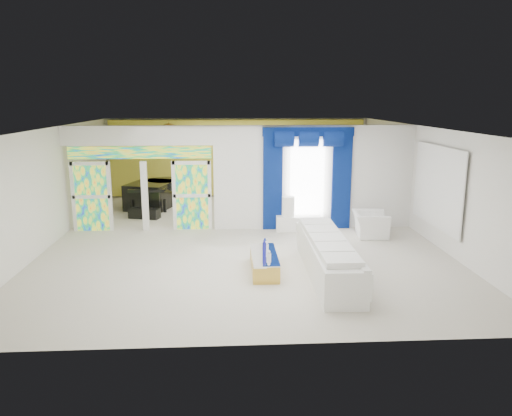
{
  "coord_description": "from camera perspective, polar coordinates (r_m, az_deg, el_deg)",
  "views": [
    {
      "loc": [
        -0.37,
        -12.89,
        3.73
      ],
      "look_at": [
        0.3,
        -1.2,
        1.1
      ],
      "focal_mm": 34.24,
      "sensor_mm": 36.0,
      "label": 1
    }
  ],
  "objects": [
    {
      "name": "piano_bench",
      "position": [
        15.95,
        -12.9,
        -0.6
      ],
      "size": [
        1.04,
        0.63,
        0.32
      ],
      "primitive_type": "cube",
      "rotation": [
        0.0,
        0.0,
        -0.28
      ],
      "color": "black",
      "rests_on": "ground"
    },
    {
      "name": "gold_curtains",
      "position": [
        18.93,
        -2.15,
        5.87
      ],
      "size": [
        9.7,
        0.12,
        2.9
      ],
      "primitive_type": "cube",
      "color": "gold",
      "rests_on": "ground"
    },
    {
      "name": "decanters",
      "position": [
        10.92,
        1.17,
        -4.78
      ],
      "size": [
        0.16,
        0.93,
        0.26
      ],
      "color": "#161897",
      "rests_on": "coffee_table"
    },
    {
      "name": "blue_drape_right",
      "position": [
        14.34,
        9.96,
        3.11
      ],
      "size": [
        0.55,
        0.1,
        2.8
      ],
      "primitive_type": "cube",
      "color": "#030D4A",
      "rests_on": "ground"
    },
    {
      "name": "wall_mirror",
      "position": [
        13.21,
        20.5,
        2.35
      ],
      "size": [
        0.04,
        2.7,
        1.9
      ],
      "primitive_type": "cube",
      "color": "white",
      "rests_on": "ground"
    },
    {
      "name": "window_pane",
      "position": [
        14.16,
        5.99,
        3.32
      ],
      "size": [
        1.0,
        0.02,
        2.3
      ],
      "primitive_type": "cube",
      "color": "white",
      "rests_on": "dividing_wall"
    },
    {
      "name": "dividing_header",
      "position": [
        14.15,
        -13.51,
        8.23
      ],
      "size": [
        4.3,
        0.18,
        0.55
      ],
      "primitive_type": "cube",
      "color": "white",
      "rests_on": "dividing_wall"
    },
    {
      "name": "stained_panel_left",
      "position": [
        14.69,
        -18.64,
        1.27
      ],
      "size": [
        0.95,
        0.04,
        2.0
      ],
      "primitive_type": "cube",
      "color": "#994C3F",
      "rests_on": "ground"
    },
    {
      "name": "grand_piano",
      "position": [
        17.44,
        -12.09,
        1.5
      ],
      "size": [
        1.78,
        2.06,
        0.89
      ],
      "primitive_type": "cube",
      "rotation": [
        0.0,
        0.0,
        -0.28
      ],
      "color": "black",
      "rests_on": "ground"
    },
    {
      "name": "chandelier",
      "position": [
        16.44,
        -10.14,
        8.69
      ],
      "size": [
        0.6,
        0.6,
        0.6
      ],
      "primitive_type": "sphere",
      "color": "gold",
      "rests_on": "ceiling"
    },
    {
      "name": "armchair",
      "position": [
        13.87,
        13.19,
        -1.85
      ],
      "size": [
        1.02,
        1.13,
        0.67
      ],
      "primitive_type": "imported",
      "rotation": [
        0.0,
        0.0,
        1.46
      ],
      "color": "white",
      "rests_on": "ground"
    },
    {
      "name": "coffee_table",
      "position": [
        10.84,
        0.96,
        -6.42
      ],
      "size": [
        0.59,
        1.68,
        0.37
      ],
      "primitive_type": "cube",
      "rotation": [
        0.0,
        0.0,
        -0.02
      ],
      "color": "gold",
      "rests_on": "ground"
    },
    {
      "name": "blue_pelmet",
      "position": [
        13.98,
        6.14,
        8.85
      ],
      "size": [
        2.6,
        0.12,
        0.25
      ],
      "primitive_type": "cube",
      "color": "#030D4A",
      "rests_on": "dividing_wall"
    },
    {
      "name": "floor",
      "position": [
        13.43,
        -1.58,
        -3.48
      ],
      "size": [
        12.0,
        12.0,
        0.0
      ],
      "primitive_type": "plane",
      "color": "#B7AF9E",
      "rests_on": "ground"
    },
    {
      "name": "console_table",
      "position": [
        14.13,
        4.96,
        -1.81
      ],
      "size": [
        1.29,
        0.47,
        0.42
      ],
      "primitive_type": "cube",
      "rotation": [
        0.0,
        0.0,
        -0.05
      ],
      "color": "white",
      "rests_on": "ground"
    },
    {
      "name": "dividing_wall",
      "position": [
        14.3,
        6.93,
        3.59
      ],
      "size": [
        5.7,
        0.18,
        3.0
      ],
      "primitive_type": "cube",
      "color": "white",
      "rests_on": "ground"
    },
    {
      "name": "stained_panel_right",
      "position": [
        14.2,
        -7.48,
        1.46
      ],
      "size": [
        0.95,
        0.04,
        2.0
      ],
      "primitive_type": "cube",
      "color": "#994C3F",
      "rests_on": "ground"
    },
    {
      "name": "blue_drape_left",
      "position": [
        14.02,
        1.96,
        3.08
      ],
      "size": [
        0.55,
        0.1,
        2.8
      ],
      "primitive_type": "cube",
      "color": "#030D4A",
      "rests_on": "ground"
    },
    {
      "name": "white_sofa",
      "position": [
        10.68,
        8.36,
        -5.83
      ],
      "size": [
        0.89,
        3.87,
        0.73
      ],
      "primitive_type": "cube",
      "rotation": [
        0.0,
        0.0,
        -0.02
      ],
      "color": "white",
      "rests_on": "ground"
    },
    {
      "name": "stained_transom",
      "position": [
        14.19,
        -13.41,
        6.32
      ],
      "size": [
        4.0,
        0.05,
        0.35
      ],
      "primitive_type": "cube",
      "color": "#994C3F",
      "rests_on": "dividing_header"
    },
    {
      "name": "tv_console",
      "position": [
        16.92,
        -17.81,
        0.69
      ],
      "size": [
        0.58,
        0.54,
        0.8
      ],
      "primitive_type": "cube",
      "rotation": [
        0.0,
        0.0,
        -0.07
      ],
      "color": "tan",
      "rests_on": "ground"
    },
    {
      "name": "table_lamp",
      "position": [
        13.98,
        3.79,
        0.16
      ],
      "size": [
        0.36,
        0.36,
        0.58
      ],
      "primitive_type": "cylinder",
      "color": "white",
      "rests_on": "console_table"
    }
  ]
}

